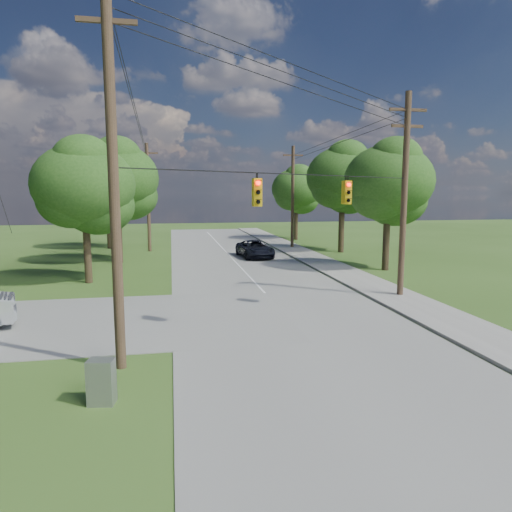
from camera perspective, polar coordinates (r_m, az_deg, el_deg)
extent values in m
plane|color=#34541C|center=(15.19, 1.37, -13.15)|extent=(140.00, 140.00, 0.00)
cube|color=gray|center=(20.25, 4.02, -7.71)|extent=(10.00, 100.00, 0.03)
cube|color=#A5A29B|center=(22.82, 20.63, -6.30)|extent=(2.60, 100.00, 0.12)
cylinder|color=brown|center=(14.38, -17.41, 9.71)|extent=(0.32, 0.32, 12.00)
cube|color=brown|center=(15.17, -18.15, 26.16)|extent=(1.70, 0.12, 0.14)
cylinder|color=brown|center=(24.87, 18.03, 7.03)|extent=(0.32, 0.32, 10.50)
cube|color=brown|center=(25.22, 18.47, 16.96)|extent=(2.00, 0.12, 0.14)
cube|color=brown|center=(25.10, 18.39, 15.16)|extent=(1.70, 0.12, 0.14)
cylinder|color=brown|center=(45.45, 4.60, 7.28)|extent=(0.32, 0.32, 10.00)
cube|color=brown|center=(45.59, 4.66, 12.44)|extent=(2.00, 0.12, 0.14)
cylinder|color=brown|center=(43.92, -13.33, 7.08)|extent=(0.32, 0.32, 10.00)
cube|color=brown|center=(44.07, -13.50, 12.41)|extent=(2.00, 0.12, 0.14)
cylinder|color=black|center=(19.41, 5.44, 22.47)|extent=(13.52, 7.63, 1.53)
cylinder|color=black|center=(19.31, 5.42, 21.32)|extent=(13.52, 7.63, 1.53)
cylinder|color=black|center=(19.22, 5.41, 20.16)|extent=(13.52, 7.63, 1.53)
cylinder|color=black|center=(35.16, 9.50, 14.14)|extent=(0.03, 22.00, 0.53)
cylinder|color=black|center=(29.50, -14.64, 16.70)|extent=(0.43, 29.60, 2.03)
cylinder|color=black|center=(35.12, 9.49, 13.49)|extent=(0.03, 22.00, 0.53)
cylinder|color=black|center=(29.44, -14.62, 15.93)|extent=(0.43, 29.60, 2.03)
cylinder|color=black|center=(18.79, 5.27, 10.13)|extent=(13.52, 7.63, 0.04)
cube|color=gold|center=(17.19, 0.20, 7.96)|extent=(0.32, 0.22, 1.05)
sphere|color=#FF0C05|center=(17.06, 0.29, 9.14)|extent=(0.17, 0.17, 0.17)
cube|color=gold|center=(17.43, 0.05, 7.96)|extent=(0.32, 0.22, 1.05)
sphere|color=#FF0C05|center=(17.57, -0.04, 9.10)|extent=(0.17, 0.17, 0.17)
cube|color=gold|center=(20.97, 11.38, 7.79)|extent=(0.32, 0.22, 1.05)
sphere|color=#FF0C05|center=(20.85, 11.55, 8.75)|extent=(0.17, 0.17, 0.17)
cube|color=gold|center=(21.20, 11.13, 7.80)|extent=(0.32, 0.22, 1.05)
sphere|color=#FF0C05|center=(21.33, 11.02, 8.74)|extent=(0.17, 0.17, 0.17)
cylinder|color=#473723|center=(29.57, -20.29, -0.15)|extent=(0.45, 0.45, 3.15)
ellipsoid|color=#1F4B16|center=(29.32, -20.70, 8.33)|extent=(6.00, 6.00, 4.92)
cylinder|color=#473723|center=(37.28, -16.74, 1.84)|extent=(0.50, 0.50, 3.50)
ellipsoid|color=#1F4B16|center=(37.11, -17.04, 9.31)|extent=(6.40, 6.40, 5.25)
cylinder|color=#473723|center=(47.41, -17.87, 2.91)|extent=(0.48, 0.47, 3.32)
ellipsoid|color=#1F4B16|center=(47.27, -18.10, 8.48)|extent=(6.00, 6.00, 4.92)
cylinder|color=#473723|center=(33.61, 15.93, 1.10)|extent=(0.48, 0.48, 3.32)
ellipsoid|color=#1F4B16|center=(33.41, 16.23, 8.97)|extent=(6.20, 6.20, 5.08)
cylinder|color=#473723|center=(42.91, 10.61, 2.91)|extent=(0.52, 0.52, 3.67)
ellipsoid|color=#1F4B16|center=(42.78, 10.78, 9.72)|extent=(6.60, 6.60, 5.41)
cylinder|color=#473723|center=(53.98, 5.02, 3.73)|extent=(0.45, 0.45, 3.15)
ellipsoid|color=#1F4B16|center=(53.85, 5.07, 8.36)|extent=(5.80, 5.80, 4.76)
imported|color=black|center=(38.67, -0.14, 0.89)|extent=(2.84, 5.37, 1.44)
cube|color=gray|center=(12.89, -18.77, -14.67)|extent=(0.73, 0.58, 1.19)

